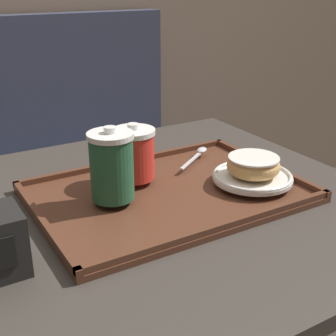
{
  "coord_description": "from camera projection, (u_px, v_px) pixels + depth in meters",
  "views": [
    {
      "loc": [
        -0.41,
        -0.74,
        1.13
      ],
      "look_at": [
        0.03,
        0.0,
        0.77
      ],
      "focal_mm": 50.0,
      "sensor_mm": 36.0,
      "label": 1
    }
  ],
  "objects": [
    {
      "name": "donut_chocolate_glazed",
      "position": [
        253.0,
        165.0,
        0.97
      ],
      "size": [
        0.11,
        0.11,
        0.04
      ],
      "color": "tan",
      "rests_on": "plate_with_chocolate_donut"
    },
    {
      "name": "coffee_cup_rear",
      "position": [
        134.0,
        153.0,
        0.97
      ],
      "size": [
        0.09,
        0.09,
        0.12
      ],
      "color": "red",
      "rests_on": "serving_tray"
    },
    {
      "name": "coffee_cup_front",
      "position": [
        112.0,
        166.0,
        0.88
      ],
      "size": [
        0.09,
        0.09,
        0.14
      ],
      "color": "#235638",
      "rests_on": "serving_tray"
    },
    {
      "name": "cafe_table",
      "position": [
        155.0,
        272.0,
        1.01
      ],
      "size": [
        0.9,
        0.85,
        0.71
      ],
      "color": "#38332D",
      "rests_on": "ground_plane"
    },
    {
      "name": "serving_tray",
      "position": [
        168.0,
        194.0,
        0.96
      ],
      "size": [
        0.54,
        0.37,
        0.02
      ],
      "color": "#512D1E",
      "rests_on": "cafe_table"
    },
    {
      "name": "booth_bench",
      "position": [
        36.0,
        207.0,
        1.77
      ],
      "size": [
        1.22,
        0.44,
        1.0
      ],
      "color": "#33384C",
      "rests_on": "ground_plane"
    },
    {
      "name": "spoon",
      "position": [
        199.0,
        153.0,
        1.12
      ],
      "size": [
        0.13,
        0.09,
        0.01
      ],
      "rotation": [
        0.0,
        0.0,
        0.6
      ],
      "color": "silver",
      "rests_on": "serving_tray"
    },
    {
      "name": "plate_with_chocolate_donut",
      "position": [
        252.0,
        176.0,
        0.98
      ],
      "size": [
        0.17,
        0.17,
        0.01
      ],
      "color": "white",
      "rests_on": "serving_tray"
    }
  ]
}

